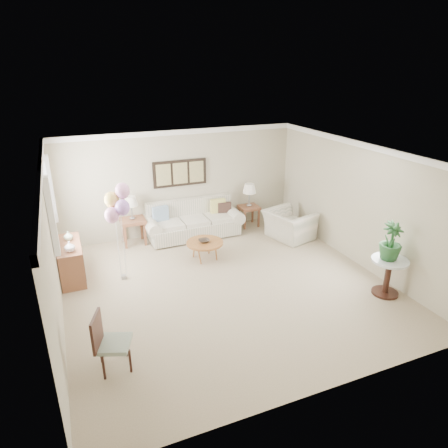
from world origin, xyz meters
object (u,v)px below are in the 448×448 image
sofa (193,222)px  balloon_cluster (117,204)px  armchair (289,225)px  accent_chair (108,341)px  coffee_table (205,243)px

sofa → balloon_cluster: (-1.97, -1.57, 1.24)m
armchair → accent_chair: (-4.73, -3.03, 0.13)m
coffee_table → balloon_cluster: (-1.81, -0.23, 1.22)m
armchair → balloon_cluster: bearing=83.0°
coffee_table → accent_chair: accent_chair is taller
coffee_table → sofa: bearing=82.9°
coffee_table → armchair: armchair is taller
accent_chair → balloon_cluster: size_ratio=0.46×
armchair → coffee_table: bearing=82.9°
sofa → armchair: (2.15, -1.06, -0.01)m
coffee_table → armchair: bearing=7.0°
coffee_table → armchair: size_ratio=0.76×
sofa → balloon_cluster: 2.81m
accent_chair → balloon_cluster: 2.82m
coffee_table → balloon_cluster: bearing=-172.9°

